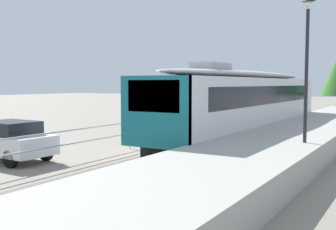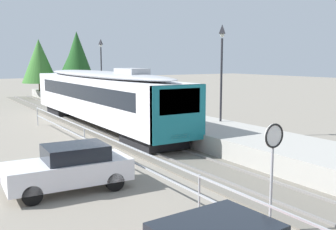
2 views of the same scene
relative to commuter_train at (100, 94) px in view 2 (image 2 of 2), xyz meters
The scene contains 12 objects.
ground_plane 6.39m from the commuter_train, 119.91° to the right, with size 160.00×160.00×0.00m, color gray.
track_rails 5.62m from the commuter_train, 90.00° to the right, with size 3.20×60.00×0.14m.
commuter_train is the anchor object (origin of this frame).
station_platform 6.37m from the commuter_train, 58.06° to the right, with size 3.90×60.00×0.90m, color #A8A59E.
platform_lamp_mid_platform 8.38m from the commuter_train, 55.35° to the right, with size 0.34×0.34×5.35m.
platform_lamp_far_end 11.98m from the commuter_train, 67.15° to the left, with size 0.34×0.34×5.35m.
speed_limit_sign 17.07m from the commuter_train, 97.88° to the right, with size 0.61×0.10×2.81m.
carpark_fence 15.62m from the commuter_train, 102.24° to the right, with size 0.06×36.06×1.25m.
parked_hatchback_white 12.44m from the commuter_train, 116.64° to the right, with size 4.07×1.93×1.53m.
tree_behind_carpark 20.54m from the commuter_train, 74.95° to the left, with size 3.79×3.79×7.53m.
tree_behind_station_far 23.47m from the commuter_train, 75.47° to the left, with size 4.21×4.21×6.09m.
tree_distant_left 21.96m from the commuter_train, 85.80° to the left, with size 3.92×3.92×6.68m.
Camera 2 is at (-9.39, 3.82, 4.31)m, focal length 41.56 mm.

